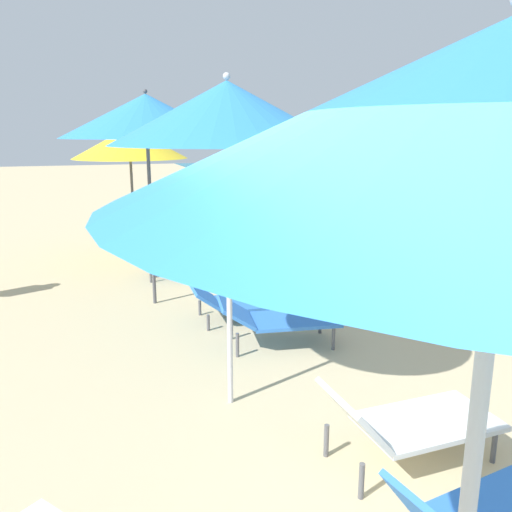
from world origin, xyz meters
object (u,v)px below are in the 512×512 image
(lounger_third_inland, at_px, (238,300))
(lounger_farthest_inland, at_px, (180,257))
(lounger_second_inland, at_px, (407,421))
(umbrella_farthest, at_px, (130,143))
(lounger_farthest_shoreside, at_px, (164,231))
(lounger_second_shoreside, at_px, (277,318))
(umbrella_third, at_px, (146,116))
(lounger_third_shoreside, at_px, (186,259))
(umbrella_second, at_px, (227,114))
(umbrella_nearest, at_px, (511,114))

(lounger_third_inland, relative_size, lounger_farthest_inland, 1.06)
(lounger_second_inland, relative_size, umbrella_farthest, 0.53)
(lounger_farthest_shoreside, bearing_deg, lounger_second_shoreside, -98.75)
(lounger_second_shoreside, bearing_deg, umbrella_third, 128.35)
(lounger_second_shoreside, bearing_deg, lounger_third_inland, 109.48)
(lounger_second_inland, relative_size, lounger_third_shoreside, 0.81)
(umbrella_third, bearing_deg, umbrella_second, -85.08)
(umbrella_second, xyz_separation_m, lounger_farthest_inland, (0.42, 4.75, -2.33))
(lounger_second_shoreside, bearing_deg, lounger_farthest_inland, 105.75)
(umbrella_second, bearing_deg, lounger_second_inland, -51.44)
(lounger_second_inland, bearing_deg, lounger_third_shoreside, 93.90)
(umbrella_nearest, height_order, umbrella_second, umbrella_second)
(umbrella_nearest, xyz_separation_m, umbrella_second, (0.18, 3.23, 0.10))
(umbrella_nearest, distance_m, lounger_third_inland, 5.83)
(lounger_second_shoreside, xyz_separation_m, lounger_farthest_inland, (-0.47, 3.63, -0.06))
(umbrella_farthest, distance_m, lounger_farthest_inland, 2.39)
(umbrella_second, height_order, lounger_farthest_inland, umbrella_second)
(umbrella_second, relative_size, umbrella_third, 0.97)
(lounger_second_shoreside, relative_size, umbrella_farthest, 0.56)
(umbrella_farthest, relative_size, lounger_farthest_shoreside, 1.78)
(umbrella_nearest, relative_size, lounger_second_shoreside, 1.91)
(umbrella_third, height_order, umbrella_farthest, umbrella_third)
(lounger_third_inland, bearing_deg, lounger_farthest_shoreside, 94.53)
(lounger_farthest_shoreside, distance_m, lounger_farthest_inland, 2.42)
(umbrella_second, xyz_separation_m, umbrella_third, (-0.27, 3.12, 0.05))
(lounger_second_inland, bearing_deg, lounger_farthest_inland, 93.88)
(umbrella_third, distance_m, lounger_third_shoreside, 2.77)
(umbrella_nearest, xyz_separation_m, umbrella_third, (-0.09, 6.35, 0.15))
(umbrella_second, distance_m, lounger_second_inland, 2.78)
(lounger_farthest_shoreside, relative_size, lounger_farthest_inland, 1.18)
(lounger_third_shoreside, height_order, lounger_third_inland, lounger_third_shoreside)
(umbrella_third, xyz_separation_m, lounger_farthest_shoreside, (0.76, 4.05, -2.36))
(lounger_farthest_inland, bearing_deg, umbrella_nearest, -95.43)
(umbrella_second, bearing_deg, umbrella_third, 94.92)
(lounger_third_shoreside, bearing_deg, lounger_second_shoreside, -74.77)
(umbrella_second, xyz_separation_m, lounger_second_inland, (1.02, -1.28, -2.26))
(umbrella_nearest, distance_m, lounger_farthest_shoreside, 10.65)
(lounger_third_shoreside, xyz_separation_m, lounger_farthest_inland, (-0.03, 0.34, -0.04))
(lounger_second_inland, bearing_deg, lounger_third_inland, 93.69)
(lounger_second_inland, xyz_separation_m, lounger_third_inland, (-0.32, 3.37, -0.07))
(umbrella_nearest, xyz_separation_m, lounger_third_shoreside, (0.63, 7.64, -2.19))
(lounger_second_inland, height_order, lounger_third_inland, lounger_second_inland)
(lounger_second_shoreside, relative_size, umbrella_third, 0.49)
(umbrella_second, height_order, umbrella_third, umbrella_third)
(umbrella_nearest, distance_m, lounger_second_shoreside, 4.97)
(umbrella_nearest, distance_m, umbrella_third, 6.35)
(lounger_farthest_shoreside, bearing_deg, lounger_farthest_inland, -104.20)
(umbrella_farthest, xyz_separation_m, lounger_farthest_shoreside, (0.74, 1.25, -1.95))
(umbrella_farthest, bearing_deg, lounger_third_shoreside, -65.04)
(umbrella_farthest, bearing_deg, umbrella_second, -87.53)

